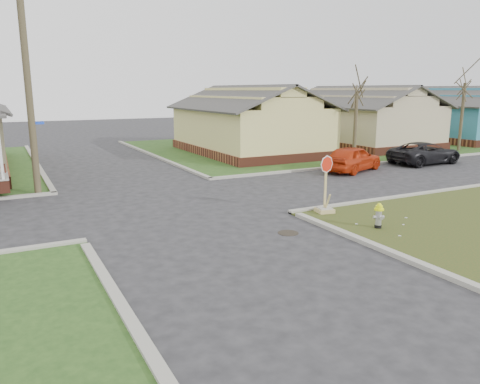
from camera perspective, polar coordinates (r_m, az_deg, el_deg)
name	(u,v)px	position (r m, az deg, el deg)	size (l,w,h in m)	color
ground	(217,239)	(13.97, -2.87, -5.72)	(120.00, 120.00, 0.00)	#242326
verge_far_right	(365,142)	(40.98, 15.03, 5.91)	(37.00, 19.00, 0.05)	#244619
curbs	(163,203)	(18.47, -9.33, -1.37)	(80.00, 40.00, 0.12)	#9A988B
manhole	(288,233)	(14.56, 5.89, -4.98)	(0.64, 0.64, 0.01)	black
side_house_yellow	(249,122)	(32.59, 1.07, 8.58)	(7.60, 11.60, 4.70)	brown
side_house_tan	(361,118)	(38.36, 14.49, 8.77)	(7.60, 11.60, 4.70)	brown
side_house_teal	(448,115)	(45.62, 24.03, 8.61)	(7.60, 11.60, 4.70)	brown
utility_pole	(28,81)	(21.04, -24.46, 12.18)	(1.80, 0.28, 9.00)	#423926
tree_mid_right	(355,126)	(29.69, 13.87, 7.79)	(0.22, 0.22, 4.20)	#423926
tree_far_right	(462,117)	(37.19, 25.41, 8.25)	(0.22, 0.22, 4.76)	#423926
fire_hydrant	(379,214)	(15.38, 16.56, -2.61)	(0.30, 0.30, 0.81)	black
stop_sign	(325,200)	(16.88, 10.32, -0.99)	(0.58, 0.57, 2.05)	tan
red_sedan	(352,158)	(26.03, 13.54, 4.00)	(1.66, 4.12, 1.40)	#BC2E0D
dark_pickup	(425,153)	(30.04, 21.61, 4.45)	(2.15, 4.67, 1.30)	black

